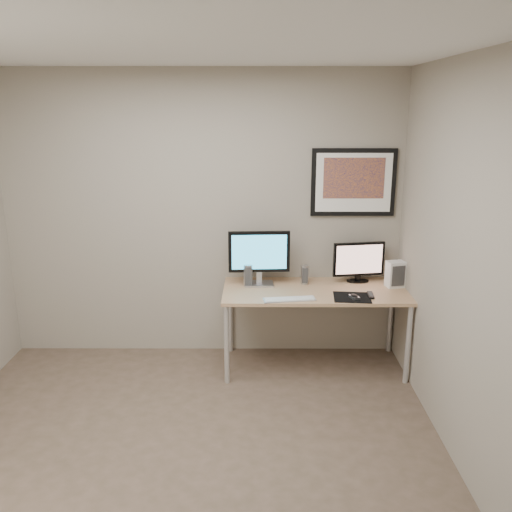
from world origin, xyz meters
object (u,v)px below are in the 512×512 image
object	(u,v)px
speaker_left	(248,275)
monitor_large	(259,256)
speaker_right	(305,275)
framed_art	(353,182)
monitor_tv	(359,261)
keyboard	(289,299)
desk	(315,297)
fan_unit	(395,274)

from	to	relation	value
speaker_left	monitor_large	bearing A→B (deg)	15.29
speaker_right	framed_art	bearing A→B (deg)	22.21
monitor_tv	speaker_left	size ratio (longest dim) A/B	2.36
framed_art	keyboard	xyz separation A→B (m)	(-0.59, -0.60, -0.88)
speaker_left	keyboard	xyz separation A→B (m)	(0.35, -0.36, -0.09)
monitor_tv	keyboard	distance (m)	0.83
speaker_left	speaker_right	distance (m)	0.51
monitor_tv	monitor_large	bearing A→B (deg)	176.67
speaker_left	speaker_right	size ratio (longest dim) A/B	1.17
monitor_large	monitor_tv	xyz separation A→B (m)	(0.90, 0.09, -0.08)
speaker_right	keyboard	xyz separation A→B (m)	(-0.16, -0.43, -0.08)
desk	framed_art	distance (m)	1.07
fan_unit	desk	bearing A→B (deg)	172.96
monitor_tv	fan_unit	size ratio (longest dim) A/B	2.03
framed_art	fan_unit	world-z (taller)	framed_art
desk	monitor_large	bearing A→B (deg)	166.25
desk	monitor_tv	xyz separation A→B (m)	(0.41, 0.21, 0.26)
framed_art	fan_unit	bearing A→B (deg)	-34.61
framed_art	speaker_right	bearing A→B (deg)	-158.31
fan_unit	monitor_large	bearing A→B (deg)	164.69
desk	keyboard	world-z (taller)	keyboard
monitor_large	monitor_tv	world-z (taller)	monitor_large
monitor_large	keyboard	distance (m)	0.53
framed_art	monitor_large	distance (m)	1.06
framed_art	speaker_left	world-z (taller)	framed_art
monitor_tv	speaker_left	xyz separation A→B (m)	(-1.00, -0.12, -0.10)
speaker_left	fan_unit	size ratio (longest dim) A/B	0.86
desk	framed_art	bearing A→B (deg)	43.46
framed_art	speaker_right	world-z (taller)	framed_art
desk	speaker_right	bearing A→B (deg)	115.75
monitor_tv	fan_unit	bearing A→B (deg)	-32.76
fan_unit	speaker_right	bearing A→B (deg)	160.70
speaker_left	speaker_right	bearing A→B (deg)	6.61
framed_art	monitor_large	size ratio (longest dim) A/B	1.38
speaker_left	keyboard	world-z (taller)	speaker_left
speaker_right	keyboard	bearing A→B (deg)	-109.90
monitor_large	speaker_right	bearing A→B (deg)	2.68
desk	fan_unit	size ratio (longest dim) A/B	6.90
monitor_tv	keyboard	xyz separation A→B (m)	(-0.65, -0.48, -0.19)
monitor_large	speaker_left	size ratio (longest dim) A/B	2.72
monitor_large	keyboard	world-z (taller)	monitor_large
monitor_large	fan_unit	xyz separation A→B (m)	(1.20, -0.04, -0.16)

